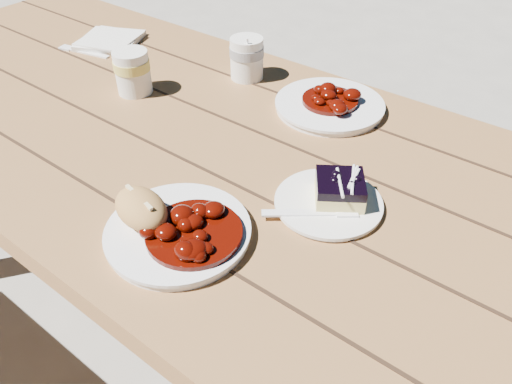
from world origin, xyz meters
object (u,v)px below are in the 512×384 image
Objects in this scene: main_plate at (178,233)px; dessert_plate at (328,203)px; bread_roll at (141,209)px; coffee_cup at (247,58)px; second_plate at (329,106)px; blueberry_cake at (340,189)px; picnic_table at (205,197)px; second_cup at (133,72)px.

main_plate is 1.27× the size of dessert_plate.
coffee_cup reaches higher than bread_roll.
main_plate is at bearing 19.98° from bread_roll.
coffee_cup is 0.42× the size of second_plate.
blueberry_cake is 0.49m from coffee_cup.
bread_roll is (0.11, -0.25, 0.20)m from picnic_table.
second_plate is at bearing -2.57° from coffee_cup.
blueberry_cake is (0.01, 0.01, 0.03)m from dessert_plate.
picnic_table is at bearing 174.79° from dessert_plate.
main_plate reaches higher than dessert_plate.
blueberry_cake reaches higher than main_plate.
blueberry_cake reaches higher than dessert_plate.
coffee_cup is 1.00× the size of second_cup.
coffee_cup is (-0.08, 0.26, 0.21)m from picnic_table.
main_plate is 2.12× the size of bread_roll.
dessert_plate is (0.20, 0.23, -0.04)m from bread_roll.
picnic_table is 18.48× the size of blueberry_cake.
picnic_table is at bearing -10.99° from second_cup.
main_plate is 0.56m from coffee_cup.
coffee_cup is at bearing 107.98° from picnic_table.
coffee_cup is at bearing 112.31° from blueberry_cake.
dessert_plate is 1.61× the size of blueberry_cake.
coffee_cup is 0.26m from second_cup.
second_plate reaches higher than picnic_table.
second_cup is at bearing 172.27° from dessert_plate.
main_plate is at bearing -34.36° from second_cup.
blueberry_cake is 0.47× the size of second_plate.
dessert_plate reaches higher than picnic_table.
bread_roll reaches higher than picnic_table.
dessert_plate is at bearing 54.42° from main_plate.
blueberry_cake reaches higher than picnic_table.
bread_roll is 0.60× the size of dessert_plate.
picnic_table is 0.35m from bread_roll.
dessert_plate is 0.76× the size of second_plate.
picnic_table is 11.46× the size of dessert_plate.
main_plate is (0.17, -0.23, 0.17)m from picnic_table.
second_plate is (-0.17, 0.26, -0.02)m from blueberry_cake.
bread_roll reaches higher than dessert_plate.
coffee_cup is at bearing 144.25° from dessert_plate.
picnic_table is at bearing 143.53° from blueberry_cake.
blueberry_cake is 0.32m from second_plate.
second_cup is at bearing -126.55° from coffee_cup.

